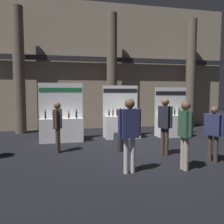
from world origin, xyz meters
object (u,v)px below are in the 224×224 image
(visitor_4, at_px, (130,128))
(exhibitor_booth_2, at_px, (173,124))
(visitor_7, at_px, (185,129))
(visitor_6, at_px, (165,121))
(visitor_1, at_px, (58,123))
(exhibitor_booth_1, at_px, (122,124))
(exhibitor_booth_0, at_px, (61,127))
(visitor_5, at_px, (214,129))
(trash_bin, at_px, (118,142))

(visitor_4, bearing_deg, exhibitor_booth_2, -134.91)
(visitor_7, bearing_deg, visitor_6, -9.62)
(visitor_1, xyz_separation_m, visitor_4, (1.73, -2.42, 0.14))
(visitor_1, distance_m, visitor_7, 4.04)
(exhibitor_booth_1, xyz_separation_m, visitor_7, (0.46, -4.43, 0.46))
(exhibitor_booth_0, xyz_separation_m, visitor_6, (3.17, -2.84, 0.50))
(visitor_5, bearing_deg, visitor_6, 20.98)
(visitor_7, bearing_deg, visitor_4, 82.16)
(exhibitor_booth_0, distance_m, visitor_7, 5.26)
(exhibitor_booth_2, distance_m, visitor_7, 4.66)
(exhibitor_booth_0, height_order, visitor_5, exhibitor_booth_0)
(visitor_1, distance_m, visitor_4, 2.97)
(visitor_7, bearing_deg, trash_bin, 22.89)
(visitor_4, xyz_separation_m, visitor_7, (1.45, -0.08, -0.07))
(exhibitor_booth_1, distance_m, visitor_7, 4.47)
(exhibitor_booth_1, bearing_deg, visitor_7, -84.03)
(exhibitor_booth_1, relative_size, visitor_4, 1.24)
(exhibitor_booth_0, bearing_deg, visitor_5, -41.82)
(visitor_1, bearing_deg, trash_bin, -86.07)
(visitor_5, bearing_deg, exhibitor_booth_0, 21.01)
(exhibitor_booth_0, height_order, exhibitor_booth_2, exhibitor_booth_0)
(visitor_1, xyz_separation_m, visitor_7, (3.18, -2.50, 0.07))
(trash_bin, xyz_separation_m, visitor_5, (2.36, -1.77, 0.65))
(exhibitor_booth_2, height_order, visitor_6, exhibitor_booth_2)
(visitor_1, relative_size, visitor_7, 0.94)
(visitor_4, relative_size, visitor_6, 1.02)
(visitor_1, relative_size, visitor_4, 0.90)
(visitor_6, height_order, visitor_7, visitor_6)
(visitor_4, xyz_separation_m, visitor_6, (1.57, 1.34, -0.04))
(exhibitor_booth_1, bearing_deg, exhibitor_booth_2, -4.52)
(exhibitor_booth_1, relative_size, visitor_5, 1.43)
(exhibitor_booth_2, distance_m, visitor_1, 5.36)
(visitor_1, bearing_deg, visitor_7, -117.20)
(exhibitor_booth_2, height_order, visitor_7, exhibitor_booth_2)
(exhibitor_booth_0, relative_size, trash_bin, 3.90)
(visitor_4, bearing_deg, visitor_5, -177.69)
(visitor_1, height_order, visitor_4, visitor_4)
(trash_bin, bearing_deg, visitor_6, -32.46)
(exhibitor_booth_2, distance_m, visitor_6, 3.36)
(exhibitor_booth_0, distance_m, exhibitor_booth_2, 4.92)
(exhibitor_booth_2, xyz_separation_m, visitor_4, (-3.32, -4.16, 0.54))
(exhibitor_booth_2, xyz_separation_m, visitor_6, (-1.75, -2.82, 0.51))
(exhibitor_booth_2, xyz_separation_m, visitor_7, (-1.87, -4.24, 0.47))
(exhibitor_booth_1, distance_m, visitor_4, 4.49)
(visitor_6, bearing_deg, exhibitor_booth_0, -169.22)
(trash_bin, height_order, visitor_7, visitor_7)
(visitor_4, xyz_separation_m, visitor_5, (2.63, 0.40, -0.16))
(visitor_6, bearing_deg, visitor_4, -86.91)
(exhibitor_booth_1, relative_size, exhibitor_booth_2, 1.04)
(exhibitor_booth_2, relative_size, trash_bin, 3.62)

